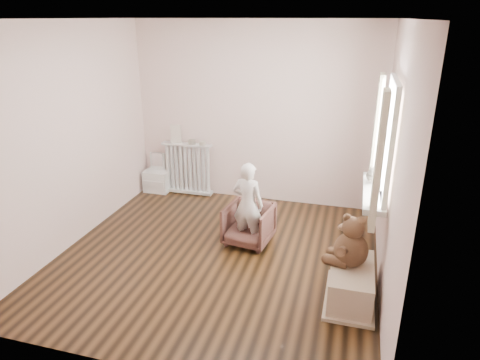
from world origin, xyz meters
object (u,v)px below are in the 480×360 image
(armchair, at_px, (249,224))
(plush_cat, at_px, (374,174))
(teddy_bear, at_px, (352,237))
(child, at_px, (248,204))
(toy_bench, at_px, (351,282))
(radiator, at_px, (188,170))
(toy_vanity, at_px, (157,175))

(armchair, relative_size, plush_cat, 2.13)
(teddy_bear, bearing_deg, child, 159.96)
(child, height_order, toy_bench, child)
(radiator, bearing_deg, teddy_bear, -39.29)
(armchair, xyz_separation_m, plush_cat, (1.39, 0.11, 0.75))
(child, bearing_deg, toy_bench, 155.90)
(radiator, height_order, armchair, radiator)
(toy_vanity, height_order, armchair, toy_vanity)
(plush_cat, bearing_deg, teddy_bear, -92.62)
(child, relative_size, toy_bench, 1.35)
(armchair, relative_size, child, 0.53)
(armchair, xyz_separation_m, child, (0.00, -0.05, 0.29))
(child, relative_size, teddy_bear, 2.00)
(child, height_order, plush_cat, plush_cat)
(radiator, relative_size, child, 0.79)
(radiator, height_order, teddy_bear, teddy_bear)
(child, distance_m, teddy_bear, 1.43)
(armchair, bearing_deg, toy_bench, -25.72)
(radiator, xyz_separation_m, plush_cat, (2.69, -1.17, 0.61))
(toy_vanity, distance_m, plush_cat, 3.48)
(armchair, bearing_deg, radiator, 143.73)
(toy_vanity, bearing_deg, plush_cat, -19.52)
(armchair, height_order, teddy_bear, teddy_bear)
(child, bearing_deg, plush_cat, -165.60)
(toy_vanity, bearing_deg, radiator, 3.33)
(radiator, height_order, plush_cat, plush_cat)
(radiator, bearing_deg, child, -45.35)
(radiator, xyz_separation_m, toy_bench, (2.55, -2.11, -0.19))
(toy_vanity, height_order, teddy_bear, teddy_bear)
(toy_bench, distance_m, plush_cat, 1.24)
(radiator, distance_m, child, 1.87)
(toy_bench, xyz_separation_m, plush_cat, (0.14, 0.94, 0.80))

